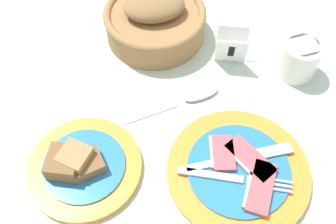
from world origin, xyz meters
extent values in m
plane|color=#B7CCB7|center=(0.00, 0.00, 0.00)|extent=(3.00, 3.00, 0.00)
cylinder|color=orange|center=(0.08, -0.02, 0.01)|extent=(0.24, 0.24, 0.01)
cylinder|color=teal|center=(0.08, -0.02, 0.01)|extent=(0.17, 0.17, 0.00)
cube|color=#BC5156|center=(0.05, 0.00, 0.02)|extent=(0.04, 0.07, 0.01)
cube|color=beige|center=(0.04, 0.00, 0.02)|extent=(0.02, 0.06, 0.01)
cube|color=#BC5156|center=(0.10, -0.01, 0.02)|extent=(0.09, 0.09, 0.01)
cube|color=beige|center=(0.09, -0.02, 0.02)|extent=(0.07, 0.07, 0.01)
cube|color=#BC5156|center=(0.12, -0.05, 0.02)|extent=(0.05, 0.10, 0.01)
cube|color=beige|center=(0.10, -0.05, 0.02)|extent=(0.03, 0.09, 0.01)
cube|color=silver|center=(0.04, -0.04, 0.02)|extent=(0.11, 0.02, 0.00)
cube|color=silver|center=(0.11, -0.05, 0.02)|extent=(0.03, 0.02, 0.00)
cube|color=silver|center=(0.14, -0.06, 0.02)|extent=(0.04, 0.01, 0.00)
cube|color=silver|center=(0.15, -0.05, 0.02)|extent=(0.04, 0.01, 0.00)
cube|color=silver|center=(0.15, -0.04, 0.02)|extent=(0.04, 0.01, 0.00)
cube|color=silver|center=(0.05, -0.02, 0.02)|extent=(0.11, 0.05, 0.00)
cube|color=#9EA0A5|center=(0.13, 0.01, 0.02)|extent=(0.08, 0.04, 0.00)
cylinder|color=orange|center=(-0.17, -0.05, 0.01)|extent=(0.19, 0.19, 0.01)
cylinder|color=teal|center=(-0.17, -0.05, 0.01)|extent=(0.14, 0.14, 0.00)
cube|color=#9E7A4C|center=(-0.18, -0.05, 0.03)|extent=(0.06, 0.06, 0.04)
cube|color=brown|center=(-0.17, -0.05, 0.03)|extent=(0.07, 0.07, 0.02)
cube|color=brown|center=(-0.20, -0.06, 0.03)|extent=(0.05, 0.06, 0.03)
cylinder|color=white|center=(0.19, 0.21, 0.04)|extent=(0.08, 0.08, 0.07)
cylinder|color=white|center=(0.19, 0.21, 0.07)|extent=(0.06, 0.06, 0.01)
cylinder|color=olive|center=(-0.10, 0.28, 0.03)|extent=(0.20, 0.20, 0.06)
torus|color=olive|center=(-0.10, 0.28, 0.06)|extent=(0.21, 0.21, 0.02)
ellipsoid|color=olive|center=(-0.10, 0.28, 0.08)|extent=(0.14, 0.12, 0.04)
cube|color=white|center=(0.06, 0.22, 0.04)|extent=(0.06, 0.02, 0.07)
cube|color=white|center=(0.06, 0.24, 0.04)|extent=(0.06, 0.02, 0.07)
cube|color=black|center=(0.06, 0.21, 0.04)|extent=(0.01, 0.01, 0.04)
cube|color=silver|center=(-0.08, 0.08, 0.00)|extent=(0.10, 0.06, 0.01)
ellipsoid|color=silver|center=(0.01, 0.13, 0.01)|extent=(0.07, 0.06, 0.01)
camera|label=1|loc=(0.00, -0.32, 0.60)|focal=42.00mm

